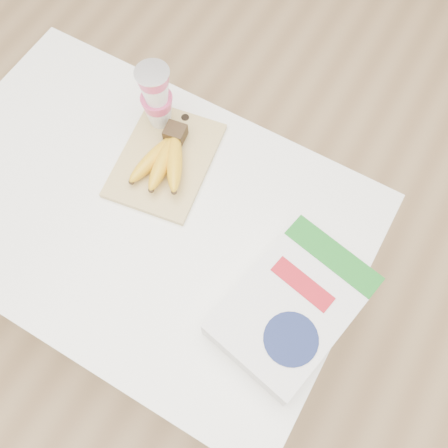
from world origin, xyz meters
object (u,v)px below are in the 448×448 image
at_px(table, 158,265).
at_px(cereal_box, 293,306).
at_px(bananas, 165,158).
at_px(yogurt_stack, 156,96).
at_px(cutting_board, 165,160).

height_order(table, cereal_box, cereal_box).
distance_m(bananas, yogurt_stack, 0.14).
bearing_deg(cutting_board, yogurt_stack, 118.67).
bearing_deg(yogurt_stack, cutting_board, -51.98).
bearing_deg(table, bananas, 92.66).
bearing_deg(cutting_board, cereal_box, -31.59).
distance_m(cutting_board, bananas, 0.03).
bearing_deg(table, cutting_board, 95.99).
relative_size(table, cutting_board, 3.64).
bearing_deg(cereal_box, table, -173.01).
xyz_separation_m(cutting_board, yogurt_stack, (-0.07, 0.08, 0.10)).
bearing_deg(bananas, yogurt_stack, 128.21).
relative_size(table, cereal_box, 2.92).
distance_m(cutting_board, cereal_box, 0.46).
relative_size(table, yogurt_stack, 5.71).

